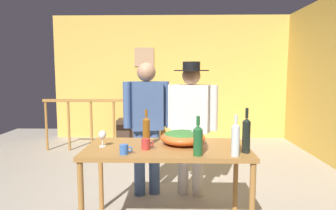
{
  "coord_description": "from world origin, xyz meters",
  "views": [
    {
      "loc": [
        0.08,
        -3.46,
        1.47
      ],
      "look_at": [
        0.01,
        -0.42,
        1.12
      ],
      "focal_mm": 31.64,
      "sensor_mm": 36.0,
      "label": 1
    }
  ],
  "objects_px": {
    "salad_bowl": "(183,137)",
    "wine_bottle_clear": "(235,139)",
    "serving_table": "(167,155)",
    "person_standing_right": "(191,117)",
    "mug_blue": "(124,149)",
    "person_standing_left": "(147,119)",
    "flat_screen_tv": "(138,106)",
    "tv_console": "(139,130)",
    "wine_glass": "(102,136)",
    "wine_bottle_green": "(198,140)",
    "stair_railing": "(136,118)",
    "wine_bottle_amber": "(146,131)",
    "framed_picture": "(144,57)",
    "mug_red": "(146,144)",
    "wine_bottle_dark": "(246,135)"
  },
  "relations": [
    {
      "from": "person_standing_left",
      "to": "person_standing_right",
      "type": "bearing_deg",
      "value": 163.26
    },
    {
      "from": "wine_bottle_amber",
      "to": "person_standing_left",
      "type": "xyz_separation_m",
      "value": [
        -0.07,
        0.71,
        -0.0
      ]
    },
    {
      "from": "wine_bottle_green",
      "to": "mug_blue",
      "type": "height_order",
      "value": "wine_bottle_green"
    },
    {
      "from": "mug_blue",
      "to": "salad_bowl",
      "type": "bearing_deg",
      "value": 35.42
    },
    {
      "from": "wine_glass",
      "to": "mug_blue",
      "type": "bearing_deg",
      "value": -45.5
    },
    {
      "from": "framed_picture",
      "to": "flat_screen_tv",
      "type": "xyz_separation_m",
      "value": [
        -0.1,
        -0.32,
        -1.03
      ]
    },
    {
      "from": "wine_bottle_clear",
      "to": "wine_bottle_amber",
      "type": "bearing_deg",
      "value": 156.68
    },
    {
      "from": "wine_bottle_clear",
      "to": "mug_blue",
      "type": "bearing_deg",
      "value": 178.03
    },
    {
      "from": "flat_screen_tv",
      "to": "person_standing_left",
      "type": "relative_size",
      "value": 0.41
    },
    {
      "from": "wine_bottle_dark",
      "to": "person_standing_right",
      "type": "bearing_deg",
      "value": 114.25
    },
    {
      "from": "flat_screen_tv",
      "to": "wine_bottle_clear",
      "type": "bearing_deg",
      "value": -71.55
    },
    {
      "from": "mug_red",
      "to": "stair_railing",
      "type": "bearing_deg",
      "value": 99.37
    },
    {
      "from": "wine_bottle_green",
      "to": "mug_red",
      "type": "height_order",
      "value": "wine_bottle_green"
    },
    {
      "from": "serving_table",
      "to": "person_standing_right",
      "type": "relative_size",
      "value": 0.95
    },
    {
      "from": "wine_bottle_green",
      "to": "wine_bottle_amber",
      "type": "relative_size",
      "value": 0.97
    },
    {
      "from": "salad_bowl",
      "to": "person_standing_right",
      "type": "distance_m",
      "value": 0.67
    },
    {
      "from": "serving_table",
      "to": "person_standing_right",
      "type": "height_order",
      "value": "person_standing_right"
    },
    {
      "from": "flat_screen_tv",
      "to": "tv_console",
      "type": "bearing_deg",
      "value": 90.0
    },
    {
      "from": "serving_table",
      "to": "wine_bottle_dark",
      "type": "xyz_separation_m",
      "value": [
        0.68,
        -0.19,
        0.23
      ]
    },
    {
      "from": "wine_bottle_green",
      "to": "person_standing_right",
      "type": "distance_m",
      "value": 1.03
    },
    {
      "from": "serving_table",
      "to": "wine_glass",
      "type": "height_order",
      "value": "wine_glass"
    },
    {
      "from": "person_standing_left",
      "to": "person_standing_right",
      "type": "relative_size",
      "value": 0.99
    },
    {
      "from": "serving_table",
      "to": "tv_console",
      "type": "bearing_deg",
      "value": 101.15
    },
    {
      "from": "tv_console",
      "to": "mug_red",
      "type": "bearing_deg",
      "value": -82.02
    },
    {
      "from": "stair_railing",
      "to": "wine_glass",
      "type": "relative_size",
      "value": 17.35
    },
    {
      "from": "stair_railing",
      "to": "wine_bottle_clear",
      "type": "xyz_separation_m",
      "value": [
        1.21,
        -2.99,
        0.31
      ]
    },
    {
      "from": "wine_bottle_amber",
      "to": "person_standing_left",
      "type": "bearing_deg",
      "value": 95.24
    },
    {
      "from": "mug_blue",
      "to": "person_standing_left",
      "type": "distance_m",
      "value": 1.02
    },
    {
      "from": "stair_railing",
      "to": "wine_glass",
      "type": "height_order",
      "value": "stair_railing"
    },
    {
      "from": "wine_bottle_green",
      "to": "wine_bottle_amber",
      "type": "bearing_deg",
      "value": 145.36
    },
    {
      "from": "salad_bowl",
      "to": "person_standing_right",
      "type": "xyz_separation_m",
      "value": [
        0.11,
        0.65,
        0.09
      ]
    },
    {
      "from": "framed_picture",
      "to": "wine_bottle_clear",
      "type": "relative_size",
      "value": 1.23
    },
    {
      "from": "wine_glass",
      "to": "person_standing_right",
      "type": "relative_size",
      "value": 0.1
    },
    {
      "from": "salad_bowl",
      "to": "person_standing_right",
      "type": "bearing_deg",
      "value": 80.24
    },
    {
      "from": "flat_screen_tv",
      "to": "wine_bottle_clear",
      "type": "distance_m",
      "value": 3.98
    },
    {
      "from": "person_standing_left",
      "to": "stair_railing",
      "type": "bearing_deg",
      "value": -95.49
    },
    {
      "from": "framed_picture",
      "to": "mug_blue",
      "type": "xyz_separation_m",
      "value": [
        0.24,
        -4.07,
        -0.97
      ]
    },
    {
      "from": "wine_bottle_amber",
      "to": "wine_bottle_dark",
      "type": "xyz_separation_m",
      "value": [
        0.87,
        -0.22,
        0.01
      ]
    },
    {
      "from": "serving_table",
      "to": "person_standing_left",
      "type": "distance_m",
      "value": 0.82
    },
    {
      "from": "framed_picture",
      "to": "person_standing_left",
      "type": "xyz_separation_m",
      "value": [
        0.34,
        -3.06,
        -0.87
      ]
    },
    {
      "from": "stair_railing",
      "to": "tv_console",
      "type": "xyz_separation_m",
      "value": [
        -0.05,
        0.82,
        -0.38
      ]
    },
    {
      "from": "salad_bowl",
      "to": "wine_bottle_clear",
      "type": "relative_size",
      "value": 1.25
    },
    {
      "from": "stair_railing",
      "to": "person_standing_left",
      "type": "distance_m",
      "value": 2.01
    },
    {
      "from": "framed_picture",
      "to": "wine_bottle_clear",
      "type": "bearing_deg",
      "value": -74.15
    },
    {
      "from": "tv_console",
      "to": "person_standing_left",
      "type": "xyz_separation_m",
      "value": [
        0.43,
        -2.77,
        0.69
      ]
    },
    {
      "from": "wine_bottle_green",
      "to": "wine_bottle_dark",
      "type": "relative_size",
      "value": 0.86
    },
    {
      "from": "tv_console",
      "to": "wine_glass",
      "type": "xyz_separation_m",
      "value": [
        0.1,
        -3.53,
        0.65
      ]
    },
    {
      "from": "serving_table",
      "to": "wine_bottle_amber",
      "type": "height_order",
      "value": "wine_bottle_amber"
    },
    {
      "from": "wine_bottle_amber",
      "to": "person_standing_right",
      "type": "bearing_deg",
      "value": 57.4
    },
    {
      "from": "serving_table",
      "to": "wine_bottle_green",
      "type": "bearing_deg",
      "value": -46.8
    }
  ]
}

